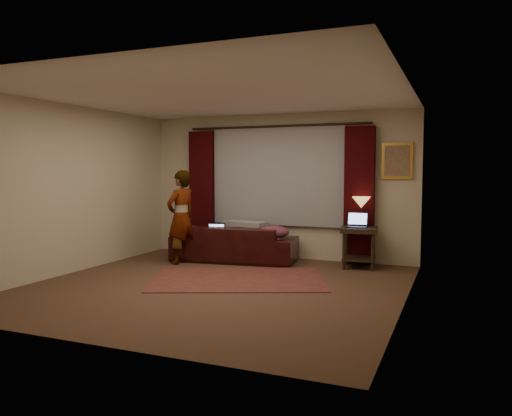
% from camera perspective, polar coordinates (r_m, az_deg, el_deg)
% --- Properties ---
extents(floor, '(5.00, 5.00, 0.01)m').
position_cam_1_polar(floor, '(6.98, -4.56, -8.93)').
color(floor, '#513524').
rests_on(floor, ground).
extents(ceiling, '(5.00, 5.00, 0.02)m').
position_cam_1_polar(ceiling, '(6.86, -4.69, 12.74)').
color(ceiling, silver).
rests_on(ceiling, ground).
extents(wall_back, '(5.00, 0.02, 2.60)m').
position_cam_1_polar(wall_back, '(9.10, 2.53, 2.48)').
color(wall_back, beige).
rests_on(wall_back, ground).
extents(wall_front, '(5.00, 0.02, 2.60)m').
position_cam_1_polar(wall_front, '(4.71, -18.52, 0.52)').
color(wall_front, beige).
rests_on(wall_front, ground).
extents(wall_left, '(0.02, 5.00, 2.60)m').
position_cam_1_polar(wall_left, '(8.24, -20.34, 2.02)').
color(wall_left, beige).
rests_on(wall_left, ground).
extents(wall_right, '(0.02, 5.00, 2.60)m').
position_cam_1_polar(wall_right, '(6.09, 16.86, 1.37)').
color(wall_right, beige).
rests_on(wall_right, ground).
extents(sheer_curtain, '(2.50, 0.05, 1.80)m').
position_cam_1_polar(sheer_curtain, '(9.03, 2.40, 3.73)').
color(sheer_curtain, '#94959C').
rests_on(sheer_curtain, wall_back).
extents(drape_left, '(0.50, 0.14, 2.30)m').
position_cam_1_polar(drape_left, '(9.61, -6.15, 1.84)').
color(drape_left, black).
rests_on(drape_left, floor).
extents(drape_right, '(0.50, 0.14, 2.30)m').
position_cam_1_polar(drape_right, '(8.60, 11.72, 1.48)').
color(drape_right, black).
rests_on(drape_right, floor).
extents(curtain_rod, '(0.04, 0.04, 3.40)m').
position_cam_1_polar(curtain_rod, '(9.02, 2.31, 9.33)').
color(curtain_rod, '#301F0F').
rests_on(curtain_rod, wall_back).
extents(picture_frame, '(0.50, 0.04, 0.60)m').
position_cam_1_polar(picture_frame, '(8.58, 15.84, 5.21)').
color(picture_frame, gold).
rests_on(picture_frame, wall_back).
extents(sofa, '(2.26, 1.20, 0.87)m').
position_cam_1_polar(sofa, '(8.78, -2.48, -3.26)').
color(sofa, black).
rests_on(sofa, floor).
extents(throw_blanket, '(0.83, 0.46, 0.09)m').
position_cam_1_polar(throw_blanket, '(8.91, -1.23, -0.30)').
color(throw_blanket, gray).
rests_on(throw_blanket, sofa).
extents(clothing_pile, '(0.58, 0.48, 0.22)m').
position_cam_1_polar(clothing_pile, '(8.42, 2.06, -2.82)').
color(clothing_pile, brown).
rests_on(clothing_pile, sofa).
extents(laptop_sofa, '(0.40, 0.41, 0.22)m').
position_cam_1_polar(laptop_sofa, '(8.73, -4.59, -2.58)').
color(laptop_sofa, black).
rests_on(laptop_sofa, sofa).
extents(area_rug, '(2.91, 2.47, 0.01)m').
position_cam_1_polar(area_rug, '(7.37, -2.03, -8.11)').
color(area_rug, brown).
rests_on(area_rug, floor).
extents(end_table, '(0.65, 0.65, 0.67)m').
position_cam_1_polar(end_table, '(8.33, 11.69, -4.45)').
color(end_table, black).
rests_on(end_table, floor).
extents(tiffany_lamp, '(0.35, 0.35, 0.49)m').
position_cam_1_polar(tiffany_lamp, '(8.43, 11.93, -0.39)').
color(tiffany_lamp, '#9D8342').
rests_on(tiffany_lamp, end_table).
extents(laptop_table, '(0.36, 0.39, 0.25)m').
position_cam_1_polar(laptop_table, '(8.23, 11.43, -1.34)').
color(laptop_table, black).
rests_on(laptop_table, end_table).
extents(person, '(0.59, 0.59, 1.60)m').
position_cam_1_polar(person, '(8.60, -8.55, -1.03)').
color(person, gray).
rests_on(person, floor).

